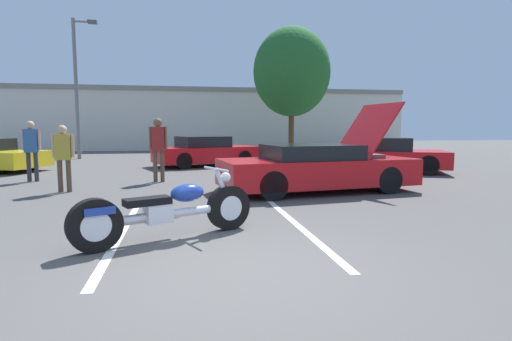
{
  "coord_description": "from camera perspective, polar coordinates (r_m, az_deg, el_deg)",
  "views": [
    {
      "loc": [
        -0.5,
        -4.19,
        1.59
      ],
      "look_at": [
        0.81,
        3.02,
        0.8
      ],
      "focal_mm": 28.0,
      "sensor_mm": 36.0,
      "label": 1
    }
  ],
  "objects": [
    {
      "name": "spectator_by_show_car",
      "position": [
        13.45,
        -29.44,
        3.14
      ],
      "size": [
        0.52,
        0.23,
        1.78
      ],
      "color": "#333338",
      "rests_on": "ground"
    },
    {
      "name": "parked_car_mid_row",
      "position": [
        16.67,
        -7.16,
        2.67
      ],
      "size": [
        4.57,
        3.14,
        1.23
      ],
      "rotation": [
        0.0,
        0.0,
        0.34
      ],
      "color": "red",
      "rests_on": "ground"
    },
    {
      "name": "motorcycle",
      "position": [
        5.82,
        -12.5,
        -5.68
      ],
      "size": [
        2.51,
        1.29,
        0.99
      ],
      "rotation": [
        0.0,
        0.0,
        0.43
      ],
      "color": "black",
      "rests_on": "ground"
    },
    {
      "name": "show_car_hood_open",
      "position": [
        10.01,
        8.86,
        0.4
      ],
      "size": [
        4.98,
        2.45,
        2.21
      ],
      "rotation": [
        0.0,
        0.0,
        0.13
      ],
      "color": "red",
      "rests_on": "ground"
    },
    {
      "name": "far_building",
      "position": [
        30.32,
        -9.47,
        7.5
      ],
      "size": [
        32.0,
        4.2,
        4.4
      ],
      "color": "beige",
      "rests_on": "ground"
    },
    {
      "name": "spectator_midground",
      "position": [
        11.96,
        -13.8,
        3.72
      ],
      "size": [
        0.52,
        0.24,
        1.85
      ],
      "color": "brown",
      "rests_on": "ground"
    },
    {
      "name": "parked_car_right_row",
      "position": [
        15.07,
        18.01,
        2.05
      ],
      "size": [
        4.45,
        3.31,
        1.23
      ],
      "rotation": [
        0.0,
        0.0,
        -0.39
      ],
      "color": "red",
      "rests_on": "ground"
    },
    {
      "name": "spectator_near_motorcycle",
      "position": [
        10.86,
        -25.82,
        2.3
      ],
      "size": [
        0.52,
        0.22,
        1.65
      ],
      "color": "brown",
      "rests_on": "ground"
    },
    {
      "name": "light_pole",
      "position": [
        22.28,
        -24.1,
        11.46
      ],
      "size": [
        1.21,
        0.28,
        6.94
      ],
      "color": "slate",
      "rests_on": "ground"
    },
    {
      "name": "parking_stripe_foreground",
      "position": [
        6.82,
        -18.19,
        -7.62
      ],
      "size": [
        0.12,
        5.29,
        0.01
      ],
      "primitive_type": "cube",
      "color": "white",
      "rests_on": "ground"
    },
    {
      "name": "ground_plane",
      "position": [
        4.51,
        -3.4,
        -14.53
      ],
      "size": [
        80.0,
        80.0,
        0.0
      ],
      "primitive_type": "plane",
      "color": "#514F4C"
    },
    {
      "name": "tree_background",
      "position": [
        23.86,
        5.12,
        13.82
      ],
      "size": [
        4.45,
        4.45,
        7.34
      ],
      "color": "brown",
      "rests_on": "ground"
    },
    {
      "name": "parking_stripe_middle",
      "position": [
        6.99,
        5.03,
        -6.99
      ],
      "size": [
        0.12,
        5.29,
        0.01
      ],
      "primitive_type": "cube",
      "color": "white",
      "rests_on": "ground"
    }
  ]
}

